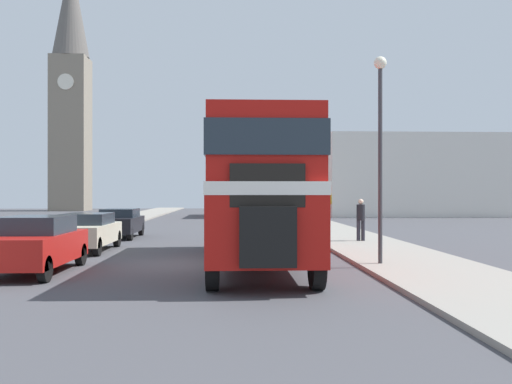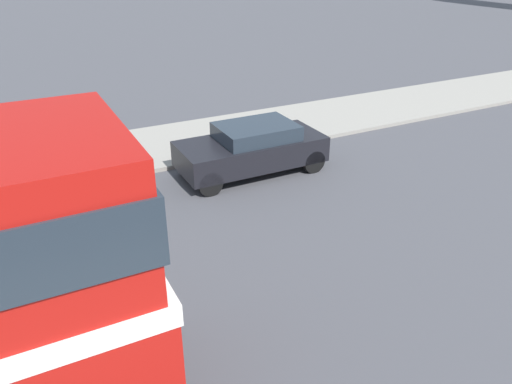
# 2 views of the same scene
# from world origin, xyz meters

# --- Properties ---
(car_parked_mid) EXTENTS (1.74, 4.21, 1.37)m
(car_parked_mid) POSITION_xyz_m (-3.83, 4.02, 0.72)
(car_parked_mid) COLOR beige
(car_parked_mid) RESTS_ON ground_plane
(car_parked_far) EXTENTS (1.73, 3.97, 1.36)m
(car_parked_far) POSITION_xyz_m (-3.83, 10.07, 0.72)
(car_parked_far) COLOR black
(car_parked_far) RESTS_ON ground_plane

